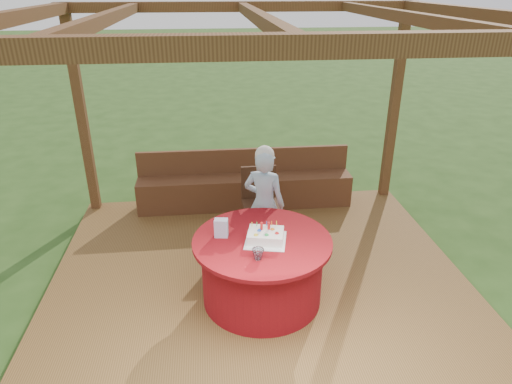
% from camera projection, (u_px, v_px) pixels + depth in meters
% --- Properties ---
extents(ground, '(60.00, 60.00, 0.00)m').
position_uv_depth(ground, '(258.00, 282.00, 5.11)').
color(ground, '#264617').
rests_on(ground, ground).
extents(deck, '(4.50, 4.00, 0.12)m').
position_uv_depth(deck, '(258.00, 278.00, 5.09)').
color(deck, brown).
rests_on(deck, ground).
extents(pergola, '(4.50, 4.00, 2.72)m').
position_uv_depth(pergola, '(259.00, 62.00, 4.10)').
color(pergola, brown).
rests_on(pergola, deck).
extents(bench, '(3.00, 0.42, 0.80)m').
position_uv_depth(bench, '(245.00, 188.00, 6.50)').
color(bench, brown).
rests_on(bench, deck).
extents(table, '(1.35, 1.35, 0.69)m').
position_uv_depth(table, '(262.00, 269.00, 4.53)').
color(table, maroon).
rests_on(table, deck).
extents(chair, '(0.45, 0.45, 0.88)m').
position_uv_depth(chair, '(260.00, 199.00, 5.66)').
color(chair, '#3E2313').
rests_on(chair, deck).
extents(elderly_woman, '(0.56, 0.48, 1.35)m').
position_uv_depth(elderly_woman, '(264.00, 202.00, 5.15)').
color(elderly_woman, '#90B6D6').
rests_on(elderly_woman, deck).
extents(birthday_cake, '(0.45, 0.45, 0.18)m').
position_uv_depth(birthday_cake, '(266.00, 236.00, 4.34)').
color(birthday_cake, white).
rests_on(birthday_cake, table).
extents(gift_bag, '(0.14, 0.10, 0.18)m').
position_uv_depth(gift_bag, '(221.00, 228.00, 4.40)').
color(gift_bag, '#D187C1').
rests_on(gift_bag, table).
extents(drinking_glass, '(0.13, 0.13, 0.10)m').
position_uv_depth(drinking_glass, '(258.00, 254.00, 4.06)').
color(drinking_glass, white).
rests_on(drinking_glass, table).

